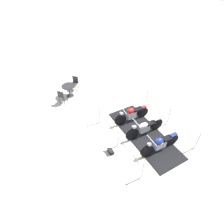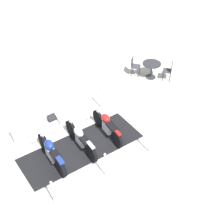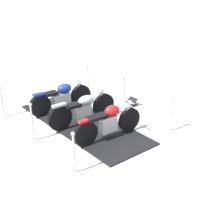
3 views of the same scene
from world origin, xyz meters
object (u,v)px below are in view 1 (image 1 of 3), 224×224
object	(u,v)px
motorcycle_maroon	(132,114)
stanchion_right_front	(100,118)
cafe_chair_near_table	(75,82)
stanchion_right_mid	(118,141)
motorcycle_chrome	(144,128)
cafe_chair_across_table	(62,96)
stanchion_right_rear	(142,173)
cafe_table	(69,88)
stanchion_left_rear	(197,143)
stanchion_left_front	(146,101)
info_placard	(111,151)
stanchion_left_mid	(168,119)
motorcycle_navy	(160,144)

from	to	relation	value
motorcycle_maroon	stanchion_right_front	size ratio (longest dim) A/B	1.64
cafe_chair_near_table	stanchion_right_front	bearing A→B (deg)	47.70
stanchion_right_mid	stanchion_right_front	bearing A→B (deg)	-119.20
motorcycle_chrome	cafe_chair_across_table	world-z (taller)	motorcycle_chrome
motorcycle_chrome	stanchion_right_rear	xyz separation A→B (m)	(2.30, 0.93, -0.13)
stanchion_right_rear	stanchion_right_front	bearing A→B (deg)	-119.20
stanchion_right_front	cafe_table	world-z (taller)	stanchion_right_front
motorcycle_chrome	stanchion_right_mid	bearing A→B (deg)	1.61
stanchion_left_rear	cafe_table	world-z (taller)	stanchion_left_rear
stanchion_left_front	info_placard	xyz separation A→B (m)	(4.20, 0.04, -0.24)
stanchion_right_mid	stanchion_left_mid	size ratio (longest dim) A/B	1.04
stanchion_left_rear	cafe_table	size ratio (longest dim) A/B	1.23
info_placard	cafe_chair_across_table	world-z (taller)	cafe_chair_across_table
stanchion_left_rear	stanchion_right_front	world-z (taller)	stanchion_right_front
stanchion_right_mid	motorcycle_maroon	bearing A→B (deg)	-172.31
stanchion_left_rear	stanchion_left_front	size ratio (longest dim) A/B	1.02
motorcycle_navy	cafe_chair_near_table	bearing A→B (deg)	-75.32
motorcycle_chrome	stanchion_right_front	distance (m)	2.48
stanchion_left_front	cafe_chair_across_table	world-z (taller)	stanchion_left_front
cafe_chair_near_table	stanchion_right_rear	bearing A→B (deg)	48.02
stanchion_left_mid	cafe_chair_across_table	size ratio (longest dim) A/B	1.18
stanchion_left_front	stanchion_left_mid	world-z (taller)	stanchion_left_mid
stanchion_left_mid	info_placard	distance (m)	3.66
motorcycle_navy	cafe_table	xyz separation A→B (m)	(-1.24, -6.57, 0.10)
stanchion_left_rear	stanchion_left_mid	size ratio (longest dim) A/B	0.99
motorcycle_chrome	stanchion_right_front	xyz separation A→B (m)	(0.42, -2.44, -0.15)
stanchion_right_front	cafe_table	size ratio (longest dim) A/B	1.27
motorcycle_maroon	motorcycle_navy	size ratio (longest dim) A/B	0.96
stanchion_left_front	cafe_chair_near_table	distance (m)	4.92
cafe_table	cafe_chair_across_table	xyz separation A→B (m)	(0.81, 0.15, -0.04)
cafe_table	cafe_chair_near_table	world-z (taller)	cafe_chair_near_table
stanchion_left_rear	stanchion_right_rear	xyz separation A→B (m)	(2.77, -1.55, -0.03)
stanchion_right_front	info_placard	xyz separation A→B (m)	(1.43, 1.58, -0.27)
stanchion_left_rear	stanchion_left_mid	xyz separation A→B (m)	(-0.94, -1.68, -0.01)
motorcycle_maroon	stanchion_left_mid	size ratio (longest dim) A/B	1.66
stanchion_right_front	info_placard	distance (m)	2.15
motorcycle_chrome	motorcycle_maroon	bearing A→B (deg)	-88.67
motorcycle_chrome	stanchion_left_rear	distance (m)	2.52
stanchion_right_front	stanchion_left_mid	world-z (taller)	stanchion_right_front
motorcycle_maroon	stanchion_left_mid	world-z (taller)	stanchion_left_mid
stanchion_left_rear	cafe_chair_across_table	world-z (taller)	stanchion_left_rear
stanchion_left_front	stanchion_left_mid	xyz separation A→B (m)	(0.94, 1.68, 0.07)
motorcycle_navy	stanchion_right_mid	distance (m)	1.95
motorcycle_navy	stanchion_left_rear	xyz separation A→B (m)	(-1.04, 1.45, -0.09)
stanchion_left_front	stanchion_right_mid	distance (m)	3.71
stanchion_left_front	stanchion_right_mid	xyz separation A→B (m)	(3.71, 0.14, 0.05)
motorcycle_maroon	stanchion_right_rear	distance (m)	3.47
motorcycle_maroon	cafe_chair_across_table	world-z (taller)	motorcycle_maroon
stanchion_right_mid	stanchion_right_rear	world-z (taller)	stanchion_right_mid
motorcycle_chrome	motorcycle_navy	distance (m)	1.17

